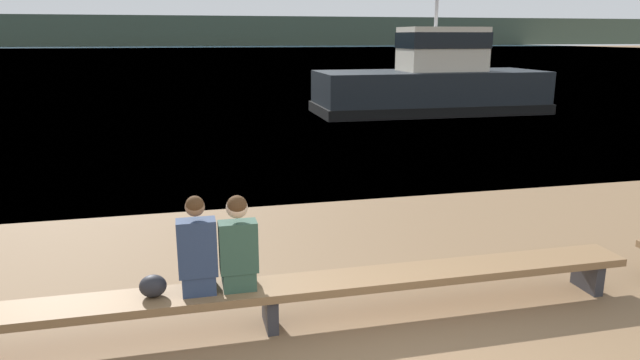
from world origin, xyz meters
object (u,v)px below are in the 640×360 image
at_px(person_right, 238,248).
at_px(tugboat_red, 432,86).
at_px(bench_main, 270,292).
at_px(person_left, 197,252).
at_px(shopping_bag, 153,286).

relative_size(person_right, tugboat_red, 0.11).
height_order(bench_main, person_right, person_right).
relative_size(person_left, tugboat_red, 0.11).
bearing_deg(person_left, person_right, -0.15).
bearing_deg(shopping_bag, bench_main, -0.93).
distance_m(shopping_bag, tugboat_red, 19.17).
xyz_separation_m(person_right, shopping_bag, (-0.88, 0.01, -0.34)).
bearing_deg(bench_main, tugboat_red, 60.49).
relative_size(bench_main, tugboat_red, 0.91).
height_order(person_right, tugboat_red, tugboat_red).
relative_size(bench_main, shopping_bag, 31.11).
distance_m(bench_main, person_left, 0.90).
bearing_deg(tugboat_red, person_left, 149.27).
distance_m(person_left, person_right, 0.42).
xyz_separation_m(person_left, tugboat_red, (9.87, 16.14, 0.17)).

